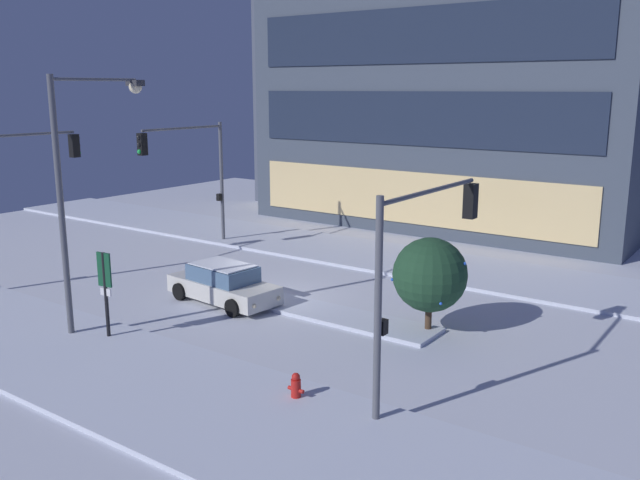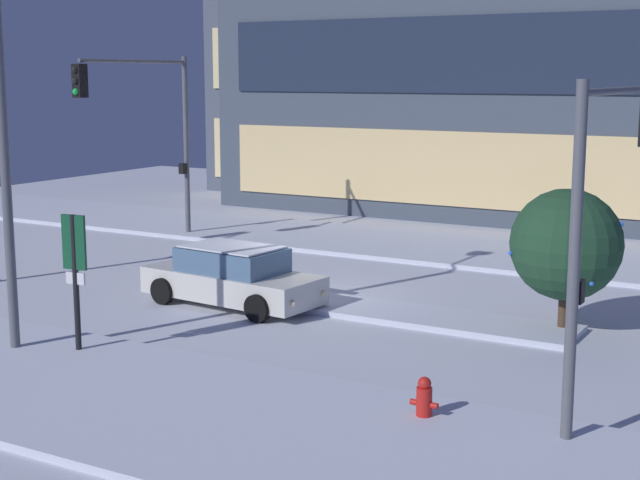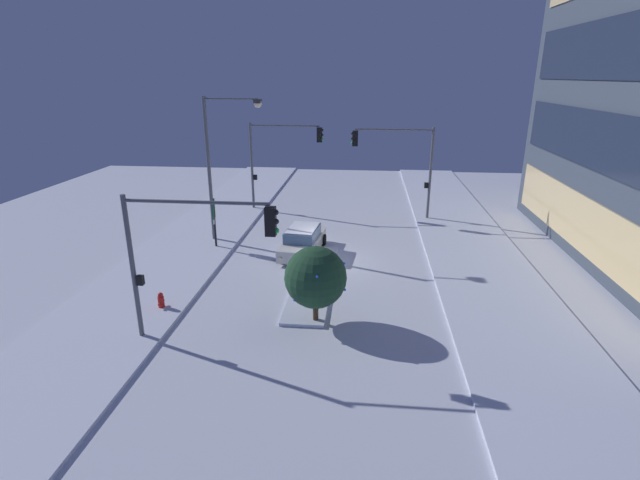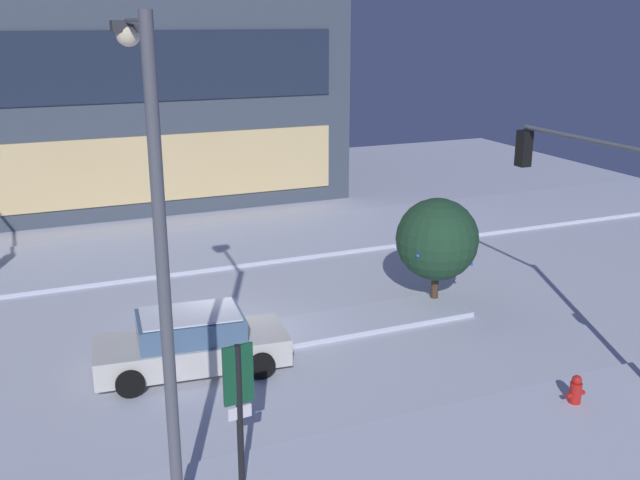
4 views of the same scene
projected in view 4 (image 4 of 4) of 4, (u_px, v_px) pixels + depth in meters
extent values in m
plane|color=silver|center=(229.00, 339.00, 19.50)|extent=(52.00, 52.00, 0.00)
cube|color=silver|center=(169.00, 251.00, 26.57)|extent=(52.00, 5.20, 0.14)
cube|color=silver|center=(318.00, 327.00, 20.05)|extent=(9.00, 1.80, 0.14)
cube|color=#F2D18C|center=(110.00, 172.00, 30.07)|extent=(19.69, 0.10, 2.82)
cube|color=#232D42|center=(101.00, 67.00, 28.83)|extent=(19.69, 0.10, 2.82)
cube|color=silver|center=(192.00, 350.00, 17.62)|extent=(4.74, 2.21, 0.66)
cube|color=slate|center=(190.00, 327.00, 17.44)|extent=(2.62, 1.83, 0.60)
cube|color=white|center=(190.00, 314.00, 17.34)|extent=(2.43, 1.71, 0.04)
sphere|color=#F9E5B2|center=(278.00, 330.00, 18.84)|extent=(0.16, 0.16, 0.16)
sphere|color=#F9E5B2|center=(290.00, 349.00, 17.73)|extent=(0.16, 0.16, 0.16)
cylinder|color=black|center=(246.00, 335.00, 18.92)|extent=(0.68, 0.28, 0.66)
cylinder|color=black|center=(261.00, 365.00, 17.29)|extent=(0.68, 0.28, 0.66)
cylinder|color=black|center=(126.00, 350.00, 18.07)|extent=(0.68, 0.28, 0.66)
cylinder|color=black|center=(130.00, 383.00, 16.44)|extent=(0.68, 0.28, 0.66)
cylinder|color=#565960|center=(592.00, 141.00, 17.73)|extent=(0.12, 5.09, 0.12)
cube|color=black|center=(524.00, 148.00, 20.15)|extent=(0.32, 0.36, 1.00)
sphere|color=black|center=(521.00, 136.00, 20.22)|extent=(0.20, 0.20, 0.20)
sphere|color=black|center=(520.00, 147.00, 20.31)|extent=(0.20, 0.20, 0.20)
sphere|color=green|center=(519.00, 159.00, 20.41)|extent=(0.20, 0.20, 0.20)
cylinder|color=#565960|center=(165.00, 296.00, 11.09)|extent=(0.20, 0.20, 8.34)
cylinder|color=#565960|center=(135.00, 20.00, 11.29)|extent=(0.30, 3.04, 0.10)
cube|color=#333338|center=(128.00, 26.00, 12.70)|extent=(0.56, 0.36, 0.20)
sphere|color=#F9E5B2|center=(128.00, 34.00, 12.74)|extent=(0.44, 0.44, 0.44)
cylinder|color=red|center=(575.00, 396.00, 15.94)|extent=(0.26, 0.26, 0.62)
sphere|color=red|center=(577.00, 380.00, 15.83)|extent=(0.22, 0.22, 0.22)
cylinder|color=red|center=(569.00, 396.00, 15.87)|extent=(0.12, 0.10, 0.10)
cylinder|color=red|center=(582.00, 393.00, 16.00)|extent=(0.12, 0.10, 0.10)
cylinder|color=black|center=(240.00, 420.00, 12.80)|extent=(0.12, 0.12, 2.90)
cube|color=#144C2D|center=(238.00, 375.00, 12.54)|extent=(0.55, 0.11, 1.10)
cube|color=white|center=(240.00, 412.00, 12.76)|extent=(0.44, 0.09, 0.24)
cylinder|color=#473323|center=(435.00, 287.00, 21.88)|extent=(0.22, 0.22, 0.95)
sphere|color=#1E4228|center=(437.00, 239.00, 21.44)|extent=(2.45, 2.45, 2.45)
sphere|color=blue|center=(415.00, 213.00, 22.19)|extent=(0.10, 0.10, 0.10)
sphere|color=blue|center=(421.00, 241.00, 22.64)|extent=(0.10, 0.10, 0.10)
sphere|color=blue|center=(467.00, 217.00, 21.86)|extent=(0.10, 0.10, 0.10)
sphere|color=blue|center=(472.00, 264.00, 21.27)|extent=(0.10, 0.10, 0.10)
sphere|color=blue|center=(418.00, 256.00, 20.53)|extent=(0.10, 0.10, 0.10)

